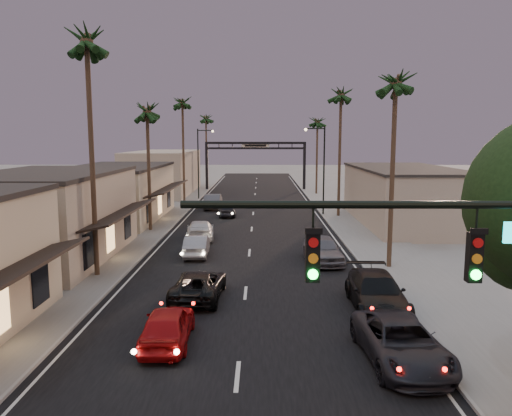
{
  "coord_description": "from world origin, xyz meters",
  "views": [
    {
      "loc": [
        0.76,
        -5.67,
        7.9
      ],
      "look_at": [
        0.42,
        32.49,
        2.5
      ],
      "focal_mm": 35.0,
      "sensor_mm": 36.0,
      "label": 1
    }
  ],
  "objects_px": {
    "curbside_black": "(377,292)",
    "palm_ld": "(182,99)",
    "palm_rb": "(341,91)",
    "oncoming_pickup": "(199,285)",
    "palm_lc": "(147,106)",
    "curbside_near": "(401,342)",
    "traffic_signal": "(507,280)",
    "streetlight_left": "(200,158)",
    "oncoming_red": "(168,325)",
    "streetlight_right": "(321,163)",
    "palm_far": "(206,116)",
    "oncoming_silver": "(197,245)",
    "palm_ra": "(396,76)",
    "palm_rc": "(318,119)",
    "arch": "(256,153)",
    "palm_lb": "(86,34)"
  },
  "relations": [
    {
      "from": "palm_rb",
      "to": "oncoming_red",
      "type": "xyz_separation_m",
      "value": [
        -11.41,
        -31.37,
        -11.66
      ]
    },
    {
      "from": "palm_ld",
      "to": "palm_ra",
      "type": "relative_size",
      "value": 1.08
    },
    {
      "from": "streetlight_left",
      "to": "curbside_black",
      "type": "distance_m",
      "value": 43.66
    },
    {
      "from": "palm_ra",
      "to": "curbside_near",
      "type": "distance_m",
      "value": 17.01
    },
    {
      "from": "palm_rb",
      "to": "oncoming_red",
      "type": "bearing_deg",
      "value": -109.98
    },
    {
      "from": "palm_ra",
      "to": "palm_far",
      "type": "relative_size",
      "value": 1.0
    },
    {
      "from": "streetlight_right",
      "to": "palm_rc",
      "type": "xyz_separation_m",
      "value": [
        1.68,
        19.0,
        5.14
      ]
    },
    {
      "from": "traffic_signal",
      "to": "streetlight_right",
      "type": "bearing_deg",
      "value": 88.28
    },
    {
      "from": "streetlight_right",
      "to": "curbside_black",
      "type": "height_order",
      "value": "streetlight_right"
    },
    {
      "from": "palm_ra",
      "to": "traffic_signal",
      "type": "bearing_deg",
      "value": -98.28
    },
    {
      "from": "curbside_black",
      "to": "palm_lb",
      "type": "bearing_deg",
      "value": 160.93
    },
    {
      "from": "palm_rc",
      "to": "palm_rb",
      "type": "bearing_deg",
      "value": -90.0
    },
    {
      "from": "palm_lc",
      "to": "palm_rb",
      "type": "distance_m",
      "value": 19.07
    },
    {
      "from": "palm_ra",
      "to": "palm_rb",
      "type": "distance_m",
      "value": 20.02
    },
    {
      "from": "oncoming_silver",
      "to": "streetlight_left",
      "type": "bearing_deg",
      "value": -86.13
    },
    {
      "from": "streetlight_left",
      "to": "palm_rb",
      "type": "relative_size",
      "value": 0.63
    },
    {
      "from": "streetlight_left",
      "to": "palm_far",
      "type": "distance_m",
      "value": 20.96
    },
    {
      "from": "palm_ra",
      "to": "oncoming_silver",
      "type": "height_order",
      "value": "palm_ra"
    },
    {
      "from": "palm_lc",
      "to": "palm_ld",
      "type": "bearing_deg",
      "value": 90.0
    },
    {
      "from": "oncoming_silver",
      "to": "curbside_black",
      "type": "bearing_deg",
      "value": 130.08
    },
    {
      "from": "curbside_black",
      "to": "palm_ld",
      "type": "bearing_deg",
      "value": 112.11
    },
    {
      "from": "traffic_signal",
      "to": "streetlight_left",
      "type": "height_order",
      "value": "streetlight_left"
    },
    {
      "from": "oncoming_silver",
      "to": "oncoming_pickup",
      "type": "bearing_deg",
      "value": 95.39
    },
    {
      "from": "arch",
      "to": "palm_ld",
      "type": "relative_size",
      "value": 1.07
    },
    {
      "from": "oncoming_red",
      "to": "curbside_black",
      "type": "xyz_separation_m",
      "value": [
        8.93,
        3.95,
        0.08
      ]
    },
    {
      "from": "palm_lb",
      "to": "curbside_near",
      "type": "height_order",
      "value": "palm_lb"
    },
    {
      "from": "palm_far",
      "to": "oncoming_silver",
      "type": "xyz_separation_m",
      "value": [
        4.78,
        -50.9,
        -10.73
      ]
    },
    {
      "from": "palm_rc",
      "to": "curbside_black",
      "type": "xyz_separation_m",
      "value": [
        -2.48,
        -47.42,
        -9.64
      ]
    },
    {
      "from": "streetlight_left",
      "to": "palm_far",
      "type": "height_order",
      "value": "palm_far"
    },
    {
      "from": "palm_ra",
      "to": "curbside_black",
      "type": "height_order",
      "value": "palm_ra"
    },
    {
      "from": "streetlight_left",
      "to": "palm_rb",
      "type": "bearing_deg",
      "value": -42.05
    },
    {
      "from": "oncoming_red",
      "to": "arch",
      "type": "bearing_deg",
      "value": -94.27
    },
    {
      "from": "palm_lb",
      "to": "palm_far",
      "type": "relative_size",
      "value": 1.15
    },
    {
      "from": "traffic_signal",
      "to": "oncoming_red",
      "type": "bearing_deg",
      "value": 134.54
    },
    {
      "from": "palm_lb",
      "to": "palm_rb",
      "type": "xyz_separation_m",
      "value": [
        17.2,
        22.0,
        -0.97
      ]
    },
    {
      "from": "palm_rb",
      "to": "oncoming_red",
      "type": "height_order",
      "value": "palm_rb"
    },
    {
      "from": "palm_rb",
      "to": "arch",
      "type": "bearing_deg",
      "value": 108.3
    },
    {
      "from": "palm_lc",
      "to": "palm_ld",
      "type": "xyz_separation_m",
      "value": [
        0.0,
        19.0,
        1.95
      ]
    },
    {
      "from": "palm_lc",
      "to": "palm_rc",
      "type": "relative_size",
      "value": 1.0
    },
    {
      "from": "palm_lb",
      "to": "palm_rc",
      "type": "bearing_deg",
      "value": 67.73
    },
    {
      "from": "palm_rb",
      "to": "oncoming_pickup",
      "type": "relative_size",
      "value": 2.84
    },
    {
      "from": "palm_far",
      "to": "palm_ra",
      "type": "bearing_deg",
      "value": -72.62
    },
    {
      "from": "palm_ra",
      "to": "palm_lc",
      "type": "bearing_deg",
      "value": 145.1
    },
    {
      "from": "streetlight_right",
      "to": "palm_rb",
      "type": "relative_size",
      "value": 0.63
    },
    {
      "from": "curbside_near",
      "to": "palm_ld",
      "type": "bearing_deg",
      "value": 104.52
    },
    {
      "from": "curbside_near",
      "to": "traffic_signal",
      "type": "bearing_deg",
      "value": -93.82
    },
    {
      "from": "palm_far",
      "to": "oncoming_pickup",
      "type": "distance_m",
      "value": 61.12
    },
    {
      "from": "palm_lc",
      "to": "oncoming_red",
      "type": "height_order",
      "value": "palm_lc"
    },
    {
      "from": "palm_lc",
      "to": "oncoming_pickup",
      "type": "bearing_deg",
      "value": -70.54
    },
    {
      "from": "palm_rc",
      "to": "oncoming_silver",
      "type": "distance_m",
      "value": 40.05
    }
  ]
}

